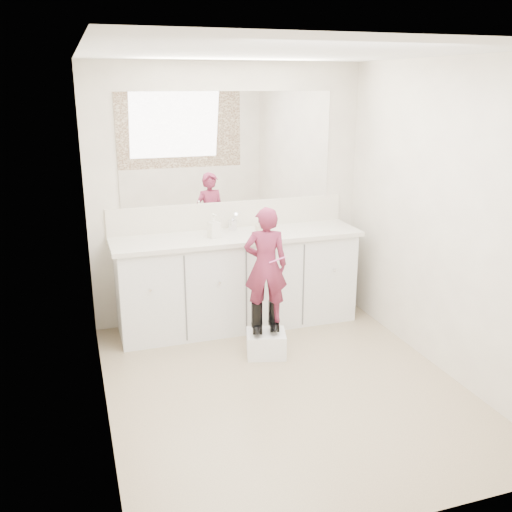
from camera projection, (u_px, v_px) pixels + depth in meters
name	position (u px, v px, depth m)	size (l,w,h in m)	color
floor	(284.00, 386.00, 4.34)	(3.00, 3.00, 0.00)	#836955
ceiling	(289.00, 52.00, 3.64)	(3.00, 3.00, 0.00)	white
wall_back	(229.00, 195.00, 5.35)	(2.60, 2.60, 0.00)	#BDB1A1
wall_front	(403.00, 312.00, 2.63)	(2.60, 2.60, 0.00)	#BDB1A1
wall_left	(94.00, 250.00, 3.60)	(3.00, 3.00, 0.00)	#BDB1A1
wall_right	(444.00, 220.00, 4.38)	(3.00, 3.00, 0.00)	#BDB1A1
vanity_cabinet	(238.00, 282.00, 5.33)	(2.20, 0.55, 0.85)	silver
countertop	(238.00, 237.00, 5.19)	(2.28, 0.58, 0.04)	beige
backsplash	(229.00, 215.00, 5.39)	(2.28, 0.03, 0.25)	beige
mirror	(228.00, 148.00, 5.21)	(2.00, 0.02, 1.00)	white
dot_panel	(410.00, 216.00, 2.50)	(2.00, 0.01, 1.20)	#472819
faucet	(233.00, 225.00, 5.31)	(0.08, 0.08, 0.10)	silver
cup	(260.00, 229.00, 5.19)	(0.10, 0.10, 0.09)	beige
soap_bottle	(214.00, 226.00, 5.06)	(0.10, 0.10, 0.21)	silver
step_stool	(266.00, 344.00, 4.81)	(0.32, 0.27, 0.21)	white
boot_left	(257.00, 318.00, 4.73)	(0.10, 0.18, 0.27)	black
boot_right	(274.00, 316.00, 4.78)	(0.10, 0.18, 0.27)	black
toddler	(266.00, 265.00, 4.62)	(0.35, 0.23, 0.97)	#AC3560
toothbrush	(277.00, 260.00, 4.55)	(0.01, 0.01, 0.14)	#F860BC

